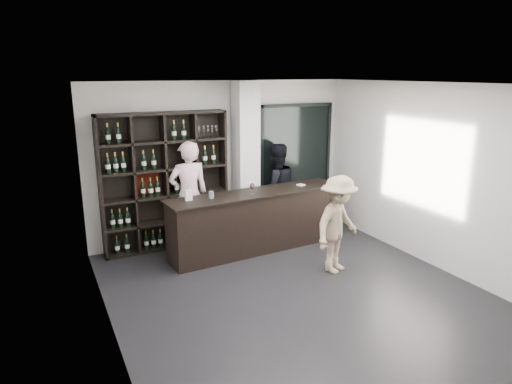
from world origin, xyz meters
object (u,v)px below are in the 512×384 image
taster_pink (189,195)px  customer (338,224)px  tasting_counter (257,221)px  taster_black (276,189)px  wine_shelf (165,182)px

taster_pink → customer: taster_pink is taller
tasting_counter → taster_pink: size_ratio=1.67×
taster_black → customer: 2.00m
wine_shelf → customer: (2.10, -2.17, -0.43)m
wine_shelf → customer: bearing=-45.9°
taster_pink → taster_black: taster_pink is taller
taster_pink → taster_black: 1.74m
customer → taster_pink: bearing=108.0°
wine_shelf → taster_pink: size_ratio=1.25×
taster_pink → taster_black: size_ratio=1.09×
taster_pink → customer: size_ratio=1.24×
taster_black → customer: bearing=92.8°
taster_black → customer: (0.00, -2.00, -0.10)m
taster_pink → customer: bearing=133.1°
wine_shelf → tasting_counter: wine_shelf is taller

